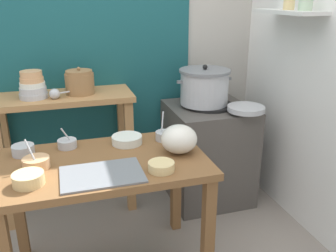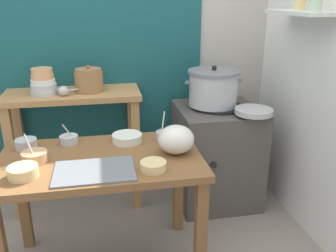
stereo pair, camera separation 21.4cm
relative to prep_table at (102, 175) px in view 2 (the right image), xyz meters
The scene contains 18 objects.
wall_back 1.24m from the prep_table, 84.26° to the left, with size 4.40×0.12×2.60m.
prep_table is the anchor object (origin of this frame).
back_shelf_table 0.78m from the prep_table, 103.23° to the left, with size 0.96×0.40×0.90m.
stove_block 1.10m from the prep_table, 35.46° to the left, with size 0.60×0.61×0.78m.
steamer_pot 1.10m from the prep_table, 37.61° to the left, with size 0.43×0.38×0.30m.
clay_pot 0.84m from the prep_table, 94.01° to the left, with size 0.20×0.20×0.19m.
bowl_stack_enamel 0.90m from the prep_table, 116.32° to the left, with size 0.19×0.19×0.18m.
ladle 0.77m from the prep_table, 107.80° to the left, with size 0.28×0.12×0.07m.
serving_tray 0.21m from the prep_table, 100.26° to the right, with size 0.40×0.28×0.01m, color slate.
plastic_bag 0.46m from the prep_table, ahead, with size 0.20×0.20×0.16m, color silver.
wide_pan 1.14m from the prep_table, 20.37° to the left, with size 0.26×0.26×0.04m, color #B7BABF.
prep_bowl_0 0.32m from the prep_table, 127.52° to the left, with size 0.11×0.11×0.13m.
prep_bowl_1 0.29m from the prep_table, 49.82° to the left, with size 0.18×0.18×0.05m.
prep_bowl_2 0.43m from the prep_table, 156.23° to the right, with size 0.15×0.15×0.06m.
prep_bowl_3 0.36m from the prep_table, 38.12° to the right, with size 0.13×0.13×0.05m.
prep_bowl_4 0.45m from the prep_table, 25.01° to the left, with size 0.11×0.11×0.17m.
prep_bowl_5 0.37m from the prep_table, behind, with size 0.14×0.14×0.16m.
prep_bowl_6 0.48m from the prep_table, 154.13° to the left, with size 0.12×0.12×0.06m.
Camera 2 is at (0.01, -1.75, 1.55)m, focal length 38.54 mm.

